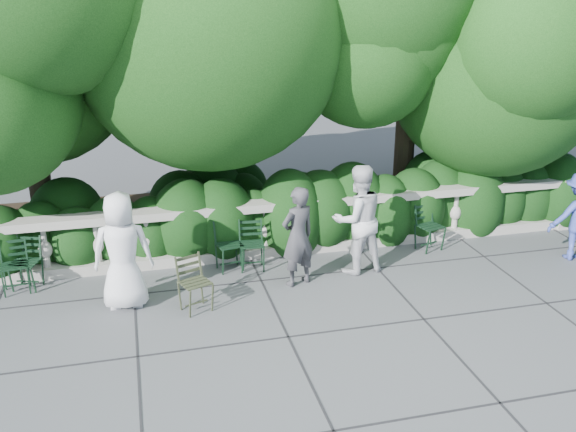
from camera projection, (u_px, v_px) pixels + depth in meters
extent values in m
plane|color=#4A4D51|center=(304.00, 300.00, 9.72)|extent=(90.00, 90.00, 0.00)
cube|color=#9E998E|center=(277.00, 249.00, 11.33)|extent=(12.00, 0.32, 0.18)
cube|color=#9E998E|center=(277.00, 204.00, 11.04)|extent=(12.00, 0.36, 0.14)
cube|color=#9E998E|center=(565.00, 202.00, 12.51)|extent=(0.44, 0.44, 1.00)
cylinder|color=#3F3023|center=(38.00, 169.00, 11.43)|extent=(0.40, 0.40, 2.80)
ellipsoid|color=black|center=(16.00, 39.00, 10.25)|extent=(5.28, 5.28, 3.96)
cylinder|color=#3F3023|center=(227.00, 134.00, 12.67)|extent=(0.40, 0.40, 3.40)
cylinder|color=#3F3023|center=(405.00, 142.00, 12.90)|extent=(0.40, 0.40, 3.00)
ellipsoid|color=black|center=(423.00, 18.00, 11.65)|extent=(5.52, 5.52, 4.14)
cylinder|color=#3F3023|center=(521.00, 138.00, 14.11)|extent=(0.40, 0.40, 2.60)
ellipsoid|color=black|center=(545.00, 41.00, 13.03)|extent=(4.80, 4.80, 3.60)
imported|color=white|center=(122.00, 251.00, 9.25)|extent=(0.91, 0.63, 1.76)
imported|color=#3B3A3F|center=(298.00, 236.00, 9.97)|extent=(0.69, 0.58, 1.62)
imported|color=silver|center=(358.00, 219.00, 10.40)|extent=(0.97, 0.80, 1.82)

